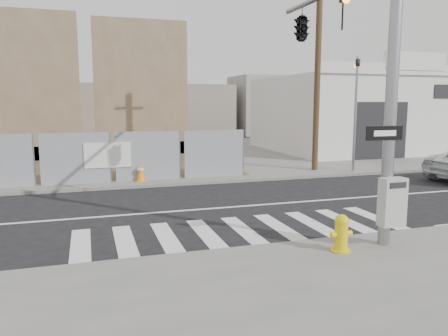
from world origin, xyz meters
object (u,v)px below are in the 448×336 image
object	(u,v)px
signal_pole	(326,46)
traffic_cone_d	(141,172)
fire_hydrant	(341,233)
auto_shop	(359,114)

from	to	relation	value
signal_pole	traffic_cone_d	size ratio (longest dim) A/B	9.15
fire_hydrant	auto_shop	bearing A→B (deg)	55.35
fire_hydrant	traffic_cone_d	bearing A→B (deg)	108.02
auto_shop	traffic_cone_d	distance (m)	17.84
traffic_cone_d	auto_shop	bearing A→B (deg)	27.30
auto_shop	fire_hydrant	distance (m)	22.05
signal_pole	auto_shop	bearing A→B (deg)	52.54
fire_hydrant	signal_pole	bearing A→B (deg)	68.43
signal_pole	traffic_cone_d	world-z (taller)	signal_pole
signal_pole	auto_shop	xyz separation A→B (m)	(11.50, 15.01, -2.25)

